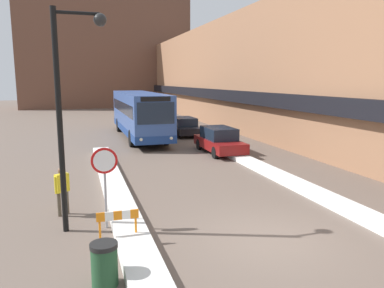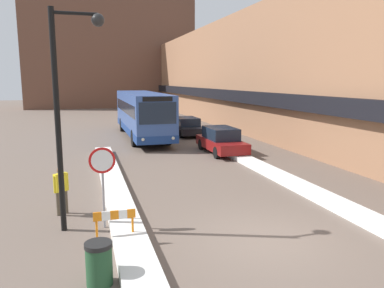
# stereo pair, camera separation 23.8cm
# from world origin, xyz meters

# --- Properties ---
(ground_plane) EXTENTS (160.00, 160.00, 0.00)m
(ground_plane) POSITION_xyz_m (0.00, 0.00, 0.00)
(ground_plane) COLOR #66564C
(building_row_right) EXTENTS (5.50, 60.00, 9.71)m
(building_row_right) POSITION_xyz_m (9.97, 24.00, 4.84)
(building_row_right) COLOR #996B4C
(building_row_right) RESTS_ON ground_plane
(building_backdrop_far) EXTENTS (26.00, 8.00, 17.56)m
(building_backdrop_far) POSITION_xyz_m (0.00, 54.36, 8.78)
(building_backdrop_far) COLOR brown
(building_backdrop_far) RESTS_ON ground_plane
(snow_bank_left) EXTENTS (0.90, 16.83, 0.30)m
(snow_bank_left) POSITION_xyz_m (-3.60, 5.92, 0.15)
(snow_bank_left) COLOR silver
(snow_bank_left) RESTS_ON ground_plane
(snow_bank_right) EXTENTS (0.90, 13.94, 0.24)m
(snow_bank_right) POSITION_xyz_m (3.60, 5.14, 0.12)
(snow_bank_right) COLOR silver
(snow_bank_right) RESTS_ON ground_plane
(city_bus) EXTENTS (2.61, 12.58, 3.39)m
(city_bus) POSITION_xyz_m (-0.37, 19.53, 1.84)
(city_bus) COLOR #335193
(city_bus) RESTS_ON ground_plane
(parked_car_front) EXTENTS (1.82, 4.59, 1.54)m
(parked_car_front) POSITION_xyz_m (3.20, 12.05, 0.77)
(parked_car_front) COLOR maroon
(parked_car_front) RESTS_ON ground_plane
(parked_car_middle) EXTENTS (1.86, 4.53, 1.40)m
(parked_car_middle) POSITION_xyz_m (3.20, 19.75, 0.71)
(parked_car_middle) COLOR black
(parked_car_middle) RESTS_ON ground_plane
(stop_sign) EXTENTS (0.76, 0.08, 2.42)m
(stop_sign) POSITION_xyz_m (-4.18, 2.19, 1.76)
(stop_sign) COLOR gray
(stop_sign) RESTS_ON ground_plane
(street_lamp) EXTENTS (1.46, 0.36, 6.25)m
(street_lamp) POSITION_xyz_m (-5.04, 2.31, 3.88)
(street_lamp) COLOR black
(street_lamp) RESTS_ON ground_plane
(pedestrian) EXTENTS (0.46, 0.39, 1.59)m
(pedestrian) POSITION_xyz_m (-5.43, 3.70, 0.95)
(pedestrian) COLOR brown
(pedestrian) RESTS_ON ground_plane
(trash_bin) EXTENTS (0.59, 0.59, 0.95)m
(trash_bin) POSITION_xyz_m (-4.46, -1.00, 0.48)
(trash_bin) COLOR #234C2D
(trash_bin) RESTS_ON ground_plane
(construction_barricade) EXTENTS (1.10, 0.06, 0.94)m
(construction_barricade) POSITION_xyz_m (-3.97, 0.92, 0.67)
(construction_barricade) COLOR orange
(construction_barricade) RESTS_ON ground_plane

